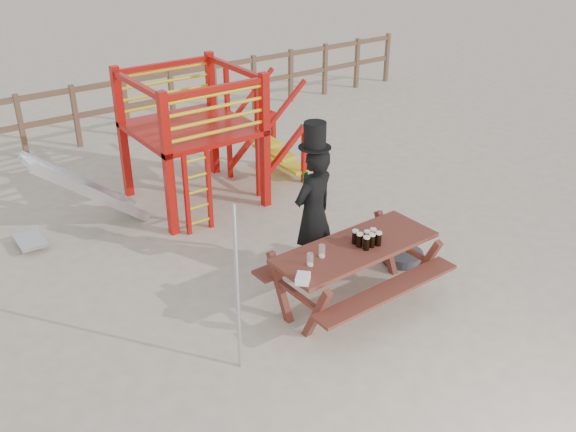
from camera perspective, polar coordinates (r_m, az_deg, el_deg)
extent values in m
plane|color=beige|center=(7.65, 3.54, -8.50)|extent=(60.00, 60.00, 0.00)
cube|color=brown|center=(12.87, -16.55, 11.03)|extent=(15.00, 0.06, 0.10)
cube|color=brown|center=(13.01, -16.26, 8.90)|extent=(15.00, 0.06, 0.10)
cube|color=brown|center=(12.64, -22.62, 7.34)|extent=(0.09, 0.09, 1.20)
cube|color=brown|center=(12.87, -18.34, 8.41)|extent=(0.09, 0.09, 1.20)
cube|color=brown|center=(13.18, -14.22, 9.38)|extent=(0.09, 0.09, 1.20)
cube|color=brown|center=(13.55, -10.28, 10.26)|extent=(0.09, 0.09, 1.20)
cube|color=brown|center=(13.98, -6.55, 11.05)|extent=(0.09, 0.09, 1.20)
cube|color=brown|center=(14.47, -3.04, 11.75)|extent=(0.09, 0.09, 1.20)
cube|color=brown|center=(15.01, 0.25, 12.36)|extent=(0.09, 0.09, 1.20)
cube|color=brown|center=(15.60, 3.31, 12.89)|extent=(0.09, 0.09, 1.20)
cube|color=brown|center=(16.23, 6.15, 13.35)|extent=(0.09, 0.09, 1.20)
cube|color=brown|center=(16.89, 8.78, 13.74)|extent=(0.09, 0.09, 1.20)
cube|color=#B1110B|center=(8.97, -10.62, 4.39)|extent=(0.12, 0.12, 2.10)
cube|color=#B1110B|center=(9.69, -2.05, 6.60)|extent=(0.12, 0.12, 2.10)
cube|color=#B1110B|center=(10.35, -14.53, 7.12)|extent=(0.12, 0.12, 2.10)
cube|color=#B1110B|center=(10.98, -6.75, 8.96)|extent=(0.12, 0.12, 2.10)
cube|color=#B1110B|center=(9.91, -8.55, 7.72)|extent=(1.72, 1.72, 0.08)
cube|color=#B1110B|center=(8.99, -6.48, 11.19)|extent=(1.60, 0.08, 0.08)
cube|color=#B1110B|center=(10.38, -10.98, 13.04)|extent=(1.60, 0.08, 0.08)
cube|color=#B1110B|center=(9.36, -13.30, 11.28)|extent=(0.08, 1.60, 0.08)
cube|color=#B1110B|center=(10.05, -4.74, 12.98)|extent=(0.08, 1.60, 0.08)
cylinder|color=yellow|center=(9.18, -6.28, 7.47)|extent=(1.50, 0.05, 0.05)
cylinder|color=yellow|center=(10.54, -10.68, 9.78)|extent=(1.50, 0.05, 0.05)
cylinder|color=yellow|center=(9.12, -6.34, 8.53)|extent=(1.50, 0.05, 0.05)
cylinder|color=yellow|center=(10.49, -10.77, 10.72)|extent=(1.50, 0.05, 0.05)
cylinder|color=yellow|center=(9.07, -6.40, 9.61)|extent=(1.50, 0.05, 0.05)
cylinder|color=yellow|center=(10.44, -10.85, 11.66)|extent=(1.50, 0.05, 0.05)
cylinder|color=yellow|center=(9.02, -6.46, 10.70)|extent=(1.50, 0.05, 0.05)
cylinder|color=yellow|center=(10.40, -10.94, 12.62)|extent=(1.50, 0.05, 0.05)
cube|color=#B1110B|center=(9.09, -9.00, 1.74)|extent=(0.06, 0.06, 1.20)
cube|color=#B1110B|center=(9.24, -7.02, 2.31)|extent=(0.06, 0.06, 1.20)
cylinder|color=yellow|center=(9.36, -7.83, -0.46)|extent=(0.36, 0.04, 0.04)
cylinder|color=yellow|center=(9.25, -7.92, 0.85)|extent=(0.36, 0.04, 0.04)
cylinder|color=yellow|center=(9.15, -8.02, 2.20)|extent=(0.36, 0.04, 0.04)
cylinder|color=yellow|center=(9.05, -8.11, 3.58)|extent=(0.36, 0.04, 0.04)
cylinder|color=yellow|center=(8.96, -8.21, 4.98)|extent=(0.36, 0.04, 0.04)
cube|color=yellow|center=(10.39, -3.84, 8.18)|extent=(0.30, 0.90, 0.06)
cube|color=yellow|center=(10.63, -2.50, 6.95)|extent=(0.30, 0.90, 0.06)
cube|color=yellow|center=(10.88, -1.23, 5.77)|extent=(0.30, 0.90, 0.06)
cube|color=yellow|center=(11.14, -0.02, 4.65)|extent=(0.30, 0.90, 0.06)
cube|color=#B1110B|center=(10.41, -0.56, 5.46)|extent=(0.95, 0.08, 0.86)
cube|color=#B1110B|center=(11.11, -3.24, 6.86)|extent=(0.95, 0.08, 0.86)
cube|color=silver|center=(9.54, -17.36, 2.19)|extent=(1.53, 0.55, 1.21)
cube|color=silver|center=(9.29, -16.83, 1.84)|extent=(1.58, 0.04, 1.28)
cube|color=silver|center=(9.76, -17.93, 2.94)|extent=(1.58, 0.04, 1.28)
cube|color=silver|center=(9.57, -21.96, -2.02)|extent=(0.35, 0.55, 0.05)
cube|color=maroon|center=(7.45, 6.06, -2.80)|extent=(2.03, 0.81, 0.05)
cube|color=maroon|center=(7.28, 8.90, -6.57)|extent=(2.01, 0.34, 0.04)
cube|color=maroon|center=(7.95, 3.26, -3.10)|extent=(2.01, 0.34, 0.04)
cube|color=maroon|center=(7.19, 0.86, -7.58)|extent=(0.12, 1.20, 0.72)
cube|color=maroon|center=(8.18, 10.32, -3.33)|extent=(0.12, 1.20, 0.72)
imported|color=black|center=(7.91, 2.27, 0.19)|extent=(0.71, 0.54, 1.74)
cube|color=#0B7D1A|center=(7.89, 1.53, 1.86)|extent=(0.07, 0.03, 0.41)
cylinder|color=black|center=(7.55, 2.39, 6.13)|extent=(0.39, 0.39, 0.01)
cylinder|color=black|center=(7.49, 2.41, 7.25)|extent=(0.27, 0.27, 0.30)
cube|color=white|center=(7.54, 1.65, 8.24)|extent=(0.14, 0.03, 0.03)
cylinder|color=#B2B2B7|center=(6.33, -4.52, -6.62)|extent=(0.04, 0.04, 1.89)
cylinder|color=#333338|center=(8.72, 10.13, -3.54)|extent=(0.55, 0.55, 0.13)
cylinder|color=#333338|center=(8.66, 10.19, -2.88)|extent=(0.06, 0.06, 0.11)
cube|color=white|center=(6.73, 1.33, -5.57)|extent=(0.23, 0.23, 0.08)
cylinder|color=black|center=(7.34, 6.98, -2.47)|extent=(0.07, 0.07, 0.15)
cylinder|color=beige|center=(7.30, 7.02, -1.88)|extent=(0.08, 0.08, 0.02)
cylinder|color=black|center=(7.40, 7.45, -2.23)|extent=(0.07, 0.07, 0.15)
cylinder|color=beige|center=(7.36, 7.49, -1.65)|extent=(0.08, 0.08, 0.02)
cylinder|color=black|center=(7.44, 8.03, -2.07)|extent=(0.07, 0.07, 0.15)
cylinder|color=beige|center=(7.40, 8.07, -1.49)|extent=(0.08, 0.08, 0.02)
cylinder|color=black|center=(7.39, 6.37, -2.19)|extent=(0.07, 0.07, 0.15)
cylinder|color=beige|center=(7.35, 6.41, -1.61)|extent=(0.08, 0.08, 0.02)
cylinder|color=black|center=(7.45, 7.03, -1.98)|extent=(0.07, 0.07, 0.15)
cylinder|color=beige|center=(7.41, 7.07, -1.40)|extent=(0.08, 0.08, 0.02)
cylinder|color=black|center=(7.51, 7.55, -1.78)|extent=(0.07, 0.07, 0.15)
cylinder|color=beige|center=(7.47, 7.59, -1.20)|extent=(0.08, 0.08, 0.02)
cylinder|color=black|center=(7.45, 5.99, -1.92)|extent=(0.07, 0.07, 0.15)
cylinder|color=beige|center=(7.41, 6.02, -1.34)|extent=(0.08, 0.08, 0.02)
cylinder|color=silver|center=(6.99, 1.98, -3.89)|extent=(0.07, 0.07, 0.15)
cylinder|color=beige|center=(7.02, 1.97, -4.35)|extent=(0.07, 0.07, 0.02)
cylinder|color=silver|center=(7.15, 3.04, -3.13)|extent=(0.07, 0.07, 0.15)
cylinder|color=beige|center=(7.19, 3.02, -3.57)|extent=(0.07, 0.07, 0.02)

